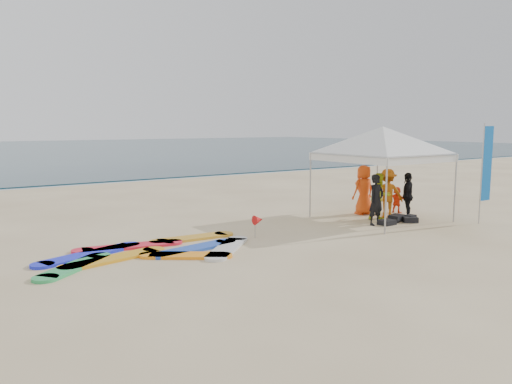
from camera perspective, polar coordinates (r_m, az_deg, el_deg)
The scene contains 13 objects.
ground at distance 12.88m, azimuth 6.24°, elevation -6.59°, with size 120.00×120.00×0.00m, color beige.
shoreline_foam at distance 29.00m, azimuth -17.93°, elevation 0.98°, with size 160.00×1.20×0.01m, color silver.
person_black_a at distance 16.27m, azimuth 13.59°, elevation -0.88°, with size 0.59×0.39×1.62m, color black.
person_yellow at distance 17.19m, azimuth 13.96°, elevation -0.52°, with size 0.77×0.60×1.58m, color #B2BD1A.
person_orange_a at distance 17.71m, azimuth 14.78°, elevation -0.15°, with size 1.09×0.62×1.68m, color #C96211.
person_black_b at distance 17.63m, azimuth 16.94°, elevation -0.42°, with size 0.93×0.39×1.58m, color black.
person_orange_b at distance 18.17m, azimuth 12.20°, elevation 0.24°, with size 0.86×0.56×1.76m, color #EB4C14.
person_seated at distance 18.83m, azimuth 15.80°, elevation -0.85°, with size 0.89×0.28×0.96m, color #F74116.
canopy_tent at distance 17.14m, azimuth 14.30°, elevation 7.24°, with size 4.73×4.73×3.57m.
feather_flag at distance 17.68m, azimuth 24.83°, elevation 2.83°, with size 0.55×0.04×3.23m.
marker_pennant at distance 14.15m, azimuth 0.29°, elevation -3.21°, with size 0.28×0.28×0.64m.
gear_pile at distance 17.02m, azimuth 16.02°, elevation -3.04°, with size 1.63×0.90×0.22m.
surfboard_spread at distance 12.79m, azimuth -11.90°, elevation -6.65°, with size 5.53×2.93×0.07m.
Camera 1 is at (-8.18, -9.44, 3.14)m, focal length 35.00 mm.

